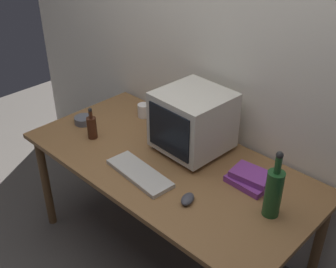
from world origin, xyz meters
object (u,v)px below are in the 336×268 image
at_px(book_stack, 251,178).
at_px(crt_monitor, 193,121).
at_px(bottle_tall, 274,192).
at_px(mug, 144,111).
at_px(computer_mouse, 188,199).
at_px(cd_spindle, 84,120).
at_px(keyboard, 139,173).
at_px(bottle_short, 92,127).

bearing_deg(book_stack, crt_monitor, 175.98).
relative_size(bottle_tall, mug, 3.00).
height_order(computer_mouse, cd_spindle, cd_spindle).
relative_size(keyboard, cd_spindle, 3.50).
relative_size(computer_mouse, bottle_tall, 0.28).
relative_size(bottle_short, book_stack, 0.92).
relative_size(crt_monitor, bottle_short, 1.94).
distance_m(bottle_tall, mug, 1.18).
bearing_deg(mug, book_stack, -6.68).
bearing_deg(bottle_short, bottle_tall, 8.13).
relative_size(computer_mouse, bottle_short, 0.48).
bearing_deg(bottle_tall, keyboard, -161.34).
relative_size(bottle_tall, bottle_short, 1.72).
height_order(crt_monitor, keyboard, crt_monitor).
relative_size(keyboard, bottle_short, 2.02).
bearing_deg(mug, cd_spindle, -123.00).
bearing_deg(crt_monitor, bottle_tall, -14.08).
relative_size(bottle_short, mug, 1.74).
xyz_separation_m(bottle_short, cd_spindle, (-0.19, 0.07, -0.06)).
bearing_deg(keyboard, bottle_tall, 23.57).
distance_m(keyboard, book_stack, 0.60).
distance_m(bottle_short, book_stack, 1.02).
xyz_separation_m(bottle_tall, book_stack, (-0.21, 0.13, -0.10)).
relative_size(bottle_short, cd_spindle, 1.74).
bearing_deg(book_stack, bottle_short, -162.91).
height_order(bottle_tall, book_stack, bottle_tall).
bearing_deg(mug, crt_monitor, -8.97).
distance_m(book_stack, cd_spindle, 1.19).
bearing_deg(crt_monitor, keyboard, -95.32).
distance_m(computer_mouse, bottle_short, 0.84).
height_order(keyboard, mug, mug).
relative_size(bottle_tall, cd_spindle, 3.00).
distance_m(bottle_tall, cd_spindle, 1.38).
bearing_deg(crt_monitor, computer_mouse, -51.28).
distance_m(keyboard, bottle_tall, 0.73).
bearing_deg(computer_mouse, book_stack, 47.88).
distance_m(crt_monitor, bottle_tall, 0.67).
relative_size(keyboard, book_stack, 1.85).
height_order(keyboard, bottle_tall, bottle_tall).
bearing_deg(book_stack, computer_mouse, -111.96).
height_order(bottle_tall, cd_spindle, bottle_tall).
bearing_deg(computer_mouse, keyboard, 162.69).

